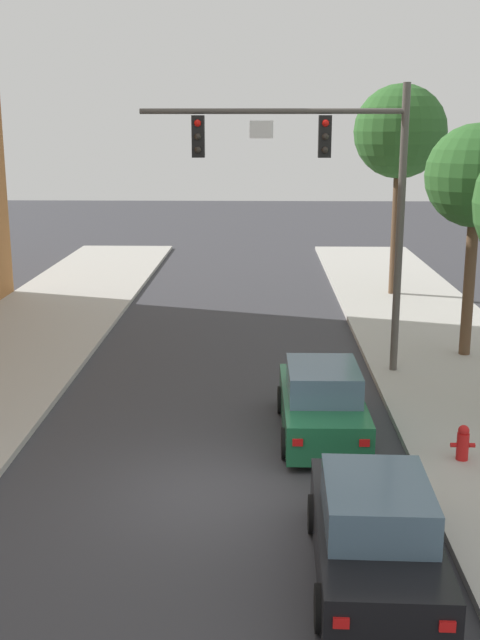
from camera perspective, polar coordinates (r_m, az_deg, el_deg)
The scene contains 7 objects.
ground_plane at distance 14.62m, azimuth -2.51°, elevation -12.60°, with size 120.00×120.00×0.00m, color #38383D.
traffic_signal_mast at distance 20.37m, azimuth 6.42°, elevation 10.52°, with size 6.82×0.38×7.50m.
car_lead_green at distance 17.01m, azimuth 6.04°, elevation -6.11°, with size 1.87×4.25×1.60m.
car_following_black at distance 11.97m, azimuth 9.85°, elevation -15.27°, with size 1.91×4.28×1.60m.
fire_hydrant at distance 16.06m, azimuth 16.07°, elevation -8.65°, with size 0.48×0.24×0.72m.
street_tree_second at distance 22.68m, azimuth 17.01°, elevation 9.98°, with size 2.85×2.85×6.54m.
street_tree_third at distance 30.88m, azimuth 11.68°, elevation 13.34°, with size 3.53×3.53×8.04m.
Camera 1 is at (0.98, -13.05, 6.50)m, focal length 43.53 mm.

